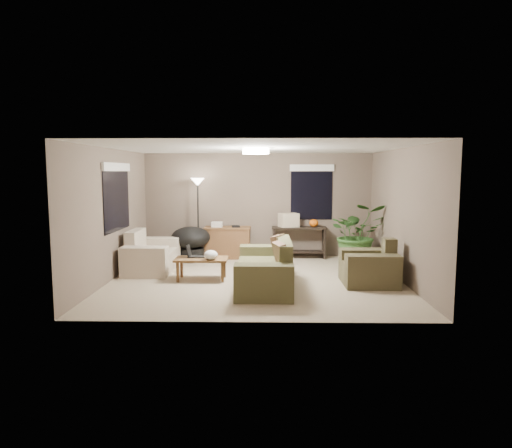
{
  "coord_description": "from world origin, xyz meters",
  "views": [
    {
      "loc": [
        0.17,
        -8.58,
        2.07
      ],
      "look_at": [
        0.0,
        0.2,
        1.05
      ],
      "focal_mm": 32.0,
      "sensor_mm": 36.0,
      "label": 1
    }
  ],
  "objects_px": {
    "papasan_chair": "(191,241)",
    "cat_scratching_post": "(377,266)",
    "desk": "(228,242)",
    "main_sofa": "(266,271)",
    "console_table": "(299,240)",
    "loveseat": "(150,256)",
    "coffee_table": "(201,261)",
    "armchair": "(370,268)",
    "floor_lamp": "(198,192)",
    "houseplant": "(357,240)"
  },
  "relations": [
    {
      "from": "cat_scratching_post",
      "to": "console_table",
      "type": "bearing_deg",
      "value": 125.96
    },
    {
      "from": "coffee_table",
      "to": "floor_lamp",
      "type": "relative_size",
      "value": 0.52
    },
    {
      "from": "armchair",
      "to": "coffee_table",
      "type": "bearing_deg",
      "value": 175.03
    },
    {
      "from": "loveseat",
      "to": "houseplant",
      "type": "xyz_separation_m",
      "value": [
        4.47,
        0.78,
        0.24
      ]
    },
    {
      "from": "main_sofa",
      "to": "desk",
      "type": "relative_size",
      "value": 2.0
    },
    {
      "from": "armchair",
      "to": "cat_scratching_post",
      "type": "distance_m",
      "value": 0.69
    },
    {
      "from": "papasan_chair",
      "to": "cat_scratching_post",
      "type": "distance_m",
      "value": 4.21
    },
    {
      "from": "armchair",
      "to": "cat_scratching_post",
      "type": "height_order",
      "value": "armchair"
    },
    {
      "from": "loveseat",
      "to": "coffee_table",
      "type": "relative_size",
      "value": 1.6
    },
    {
      "from": "console_table",
      "to": "papasan_chair",
      "type": "distance_m",
      "value": 2.56
    },
    {
      "from": "cat_scratching_post",
      "to": "houseplant",
      "type": "bearing_deg",
      "value": 96.37
    },
    {
      "from": "desk",
      "to": "loveseat",
      "type": "bearing_deg",
      "value": -137.08
    },
    {
      "from": "papasan_chair",
      "to": "cat_scratching_post",
      "type": "bearing_deg",
      "value": -20.86
    },
    {
      "from": "main_sofa",
      "to": "loveseat",
      "type": "relative_size",
      "value": 1.38
    },
    {
      "from": "console_table",
      "to": "houseplant",
      "type": "bearing_deg",
      "value": -28.45
    },
    {
      "from": "coffee_table",
      "to": "cat_scratching_post",
      "type": "relative_size",
      "value": 2.0
    },
    {
      "from": "console_table",
      "to": "cat_scratching_post",
      "type": "bearing_deg",
      "value": -54.04
    },
    {
      "from": "armchair",
      "to": "coffee_table",
      "type": "height_order",
      "value": "armchair"
    },
    {
      "from": "desk",
      "to": "papasan_chair",
      "type": "relative_size",
      "value": 1.07
    },
    {
      "from": "desk",
      "to": "coffee_table",
      "type": "bearing_deg",
      "value": -98.28
    },
    {
      "from": "console_table",
      "to": "loveseat",
      "type": "bearing_deg",
      "value": -155.54
    },
    {
      "from": "coffee_table",
      "to": "houseplant",
      "type": "bearing_deg",
      "value": 25.87
    },
    {
      "from": "main_sofa",
      "to": "cat_scratching_post",
      "type": "relative_size",
      "value": 4.4
    },
    {
      "from": "papasan_chair",
      "to": "houseplant",
      "type": "distance_m",
      "value": 3.8
    },
    {
      "from": "coffee_table",
      "to": "floor_lamp",
      "type": "xyz_separation_m",
      "value": [
        -0.36,
        2.06,
        1.24
      ]
    },
    {
      "from": "coffee_table",
      "to": "houseplant",
      "type": "relative_size",
      "value": 0.73
    },
    {
      "from": "desk",
      "to": "console_table",
      "type": "height_order",
      "value": "same"
    },
    {
      "from": "coffee_table",
      "to": "desk",
      "type": "relative_size",
      "value": 0.91
    },
    {
      "from": "armchair",
      "to": "floor_lamp",
      "type": "bearing_deg",
      "value": 146.25
    },
    {
      "from": "papasan_chair",
      "to": "cat_scratching_post",
      "type": "xyz_separation_m",
      "value": [
        3.92,
        -1.5,
        -0.25
      ]
    },
    {
      "from": "loveseat",
      "to": "cat_scratching_post",
      "type": "relative_size",
      "value": 3.2
    },
    {
      "from": "main_sofa",
      "to": "floor_lamp",
      "type": "xyz_separation_m",
      "value": [
        -1.6,
        2.57,
        1.3
      ]
    },
    {
      "from": "papasan_chair",
      "to": "console_table",
      "type": "bearing_deg",
      "value": 9.63
    },
    {
      "from": "floor_lamp",
      "to": "houseplant",
      "type": "height_order",
      "value": "floor_lamp"
    },
    {
      "from": "coffee_table",
      "to": "floor_lamp",
      "type": "distance_m",
      "value": 2.43
    },
    {
      "from": "loveseat",
      "to": "desk",
      "type": "height_order",
      "value": "loveseat"
    },
    {
      "from": "armchair",
      "to": "desk",
      "type": "xyz_separation_m",
      "value": [
        -2.82,
        2.49,
        0.08
      ]
    },
    {
      "from": "desk",
      "to": "cat_scratching_post",
      "type": "xyz_separation_m",
      "value": [
        3.1,
        -1.87,
        -0.16
      ]
    },
    {
      "from": "floor_lamp",
      "to": "houseplant",
      "type": "bearing_deg",
      "value": -7.36
    },
    {
      "from": "console_table",
      "to": "floor_lamp",
      "type": "relative_size",
      "value": 0.68
    },
    {
      "from": "armchair",
      "to": "desk",
      "type": "bearing_deg",
      "value": 138.56
    },
    {
      "from": "main_sofa",
      "to": "armchair",
      "type": "bearing_deg",
      "value": 7.15
    },
    {
      "from": "houseplant",
      "to": "armchair",
      "type": "bearing_deg",
      "value": -94.41
    },
    {
      "from": "desk",
      "to": "main_sofa",
      "type": "bearing_deg",
      "value": -71.39
    },
    {
      "from": "main_sofa",
      "to": "console_table",
      "type": "bearing_deg",
      "value": 74.24
    },
    {
      "from": "main_sofa",
      "to": "armchair",
      "type": "distance_m",
      "value": 1.92
    },
    {
      "from": "main_sofa",
      "to": "desk",
      "type": "xyz_separation_m",
      "value": [
        -0.92,
        2.73,
        0.08
      ]
    },
    {
      "from": "papasan_chair",
      "to": "houseplant",
      "type": "bearing_deg",
      "value": -3.82
    },
    {
      "from": "loveseat",
      "to": "cat_scratching_post",
      "type": "height_order",
      "value": "loveseat"
    },
    {
      "from": "armchair",
      "to": "papasan_chair",
      "type": "distance_m",
      "value": 4.22
    }
  ]
}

